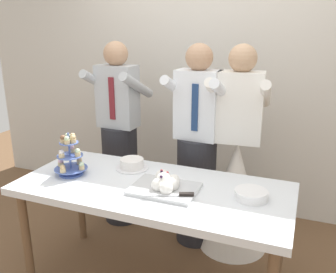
{
  "coord_description": "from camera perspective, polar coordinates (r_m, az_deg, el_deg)",
  "views": [
    {
      "loc": [
        0.89,
        -1.97,
        1.78
      ],
      "look_at": [
        0.05,
        0.15,
        1.07
      ],
      "focal_mm": 38.33,
      "sensor_mm": 36.0,
      "label": 1
    }
  ],
  "objects": [
    {
      "name": "rear_wall",
      "position": [
        3.51,
        6.99,
        11.7
      ],
      "size": [
        5.2,
        0.1,
        2.9
      ],
      "primitive_type": "cube",
      "color": "beige",
      "rests_on": "ground_plane"
    },
    {
      "name": "dessert_table",
      "position": [
        2.41,
        -2.48,
        -9.37
      ],
      "size": [
        1.8,
        0.8,
        0.78
      ],
      "color": "silver",
      "rests_on": "ground_plane"
    },
    {
      "name": "cupcake_stand",
      "position": [
        2.59,
        -15.28,
        -3.19
      ],
      "size": [
        0.23,
        0.23,
        0.31
      ],
      "color": "#4C66B2",
      "rests_on": "dessert_table"
    },
    {
      "name": "main_cake_tray",
      "position": [
        2.29,
        -0.5,
        -7.65
      ],
      "size": [
        0.43,
        0.32,
        0.13
      ],
      "color": "silver",
      "rests_on": "dessert_table"
    },
    {
      "name": "plate_stack",
      "position": [
        2.26,
        13.14,
        -8.97
      ],
      "size": [
        0.2,
        0.2,
        0.05
      ],
      "color": "white",
      "rests_on": "dessert_table"
    },
    {
      "name": "round_cake",
      "position": [
        2.65,
        -5.74,
        -4.4
      ],
      "size": [
        0.24,
        0.24,
        0.08
      ],
      "color": "white",
      "rests_on": "dessert_table"
    },
    {
      "name": "person_groom",
      "position": [
        2.93,
        4.59,
        -3.47
      ],
      "size": [
        0.49,
        0.52,
        1.66
      ],
      "color": "#232328",
      "rests_on": "ground_plane"
    },
    {
      "name": "person_bride",
      "position": [
        2.95,
        10.67,
        -7.01
      ],
      "size": [
        0.56,
        0.56,
        1.66
      ],
      "color": "white",
      "rests_on": "ground_plane"
    },
    {
      "name": "person_guest",
      "position": [
        3.28,
        -7.7,
        -1.29
      ],
      "size": [
        0.47,
        0.5,
        1.66
      ],
      "color": "#232328",
      "rests_on": "ground_plane"
    }
  ]
}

